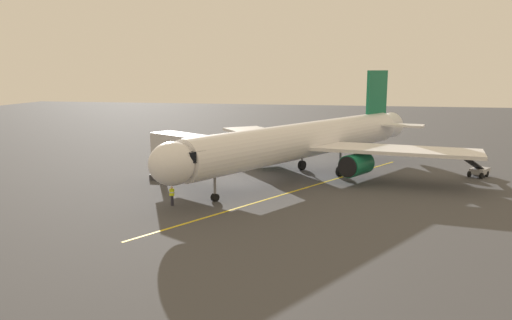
{
  "coord_description": "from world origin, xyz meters",
  "views": [
    {
      "loc": [
        -3.08,
        53.43,
        11.65
      ],
      "look_at": [
        6.05,
        7.46,
        3.0
      ],
      "focal_mm": 34.62,
      "sensor_mm": 36.0,
      "label": 1
    }
  ],
  "objects_px": {
    "airplane": "(307,141)",
    "belt_loader_near_nose": "(479,170)",
    "jet_bridge": "(196,150)",
    "ground_crew_marshaller": "(172,196)"
  },
  "relations": [
    {
      "from": "ground_crew_marshaller",
      "to": "belt_loader_near_nose",
      "type": "height_order",
      "value": "belt_loader_near_nose"
    },
    {
      "from": "airplane",
      "to": "belt_loader_near_nose",
      "type": "xyz_separation_m",
      "value": [
        -18.59,
        -3.69,
        -3.29
      ]
    },
    {
      "from": "airplane",
      "to": "jet_bridge",
      "type": "bearing_deg",
      "value": 33.9
    },
    {
      "from": "airplane",
      "to": "ground_crew_marshaller",
      "type": "distance_m",
      "value": 17.61
    },
    {
      "from": "airplane",
      "to": "belt_loader_near_nose",
      "type": "bearing_deg",
      "value": -168.77
    },
    {
      "from": "jet_bridge",
      "to": "belt_loader_near_nose",
      "type": "distance_m",
      "value": 31.01
    },
    {
      "from": "airplane",
      "to": "ground_crew_marshaller",
      "type": "relative_size",
      "value": 21.27
    },
    {
      "from": "ground_crew_marshaller",
      "to": "airplane",
      "type": "bearing_deg",
      "value": -126.42
    },
    {
      "from": "jet_bridge",
      "to": "belt_loader_near_nose",
      "type": "relative_size",
      "value": 2.4
    },
    {
      "from": "jet_bridge",
      "to": "airplane",
      "type": "bearing_deg",
      "value": -146.1
    }
  ]
}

